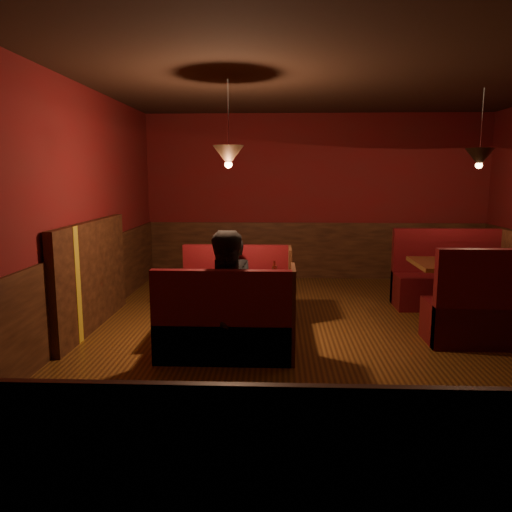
{
  "coord_description": "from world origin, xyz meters",
  "views": [
    {
      "loc": [
        -0.69,
        -5.41,
        1.85
      ],
      "look_at": [
        -0.92,
        0.08,
        0.95
      ],
      "focal_mm": 35.0,
      "sensor_mm": 36.0,
      "label": 1
    }
  ],
  "objects_px": {
    "main_bench_far": "(237,297)",
    "second_bench_near": "(502,315)",
    "main_bench_near": "(226,331)",
    "second_table": "(471,278)",
    "diner_b": "(231,278)",
    "second_bench_far": "(450,282)",
    "diner_a": "(233,266)",
    "main_table": "(231,293)"
  },
  "relations": [
    {
      "from": "main_bench_far",
      "to": "second_bench_near",
      "type": "distance_m",
      "value": 3.07
    },
    {
      "from": "main_bench_near",
      "to": "second_table",
      "type": "height_order",
      "value": "main_bench_near"
    },
    {
      "from": "second_table",
      "to": "second_bench_near",
      "type": "relative_size",
      "value": 0.9
    },
    {
      "from": "main_bench_near",
      "to": "second_bench_near",
      "type": "relative_size",
      "value": 0.91
    },
    {
      "from": "second_bench_near",
      "to": "diner_b",
      "type": "height_order",
      "value": "diner_b"
    },
    {
      "from": "second_bench_far",
      "to": "main_bench_far",
      "type": "bearing_deg",
      "value": -165.35
    },
    {
      "from": "second_bench_far",
      "to": "diner_b",
      "type": "height_order",
      "value": "diner_b"
    },
    {
      "from": "main_bench_near",
      "to": "second_bench_near",
      "type": "bearing_deg",
      "value": 10.7
    },
    {
      "from": "diner_b",
      "to": "diner_a",
      "type": "bearing_deg",
      "value": 75.49
    },
    {
      "from": "main_bench_far",
      "to": "second_bench_near",
      "type": "xyz_separation_m",
      "value": [
        2.94,
        -0.88,
        0.05
      ]
    },
    {
      "from": "diner_b",
      "to": "second_bench_near",
      "type": "bearing_deg",
      "value": -10.11
    },
    {
      "from": "diner_b",
      "to": "second_bench_far",
      "type": "bearing_deg",
      "value": 17.2
    },
    {
      "from": "main_table",
      "to": "second_table",
      "type": "bearing_deg",
      "value": 12.75
    },
    {
      "from": "main_bench_far",
      "to": "diner_a",
      "type": "xyz_separation_m",
      "value": [
        -0.03,
        -0.14,
        0.43
      ]
    },
    {
      "from": "second_bench_near",
      "to": "diner_a",
      "type": "xyz_separation_m",
      "value": [
        -2.98,
        0.74,
        0.38
      ]
    },
    {
      "from": "main_table",
      "to": "diner_b",
      "type": "height_order",
      "value": "diner_b"
    },
    {
      "from": "diner_a",
      "to": "diner_b",
      "type": "bearing_deg",
      "value": 99.08
    },
    {
      "from": "main_bench_near",
      "to": "diner_a",
      "type": "bearing_deg",
      "value": 91.44
    },
    {
      "from": "main_table",
      "to": "diner_a",
      "type": "distance_m",
      "value": 0.61
    },
    {
      "from": "main_table",
      "to": "second_bench_near",
      "type": "xyz_separation_m",
      "value": [
        2.96,
        -0.16,
        -0.18
      ]
    },
    {
      "from": "main_table",
      "to": "diner_b",
      "type": "bearing_deg",
      "value": -83.84
    },
    {
      "from": "diner_b",
      "to": "main_table",
      "type": "bearing_deg",
      "value": 77.66
    },
    {
      "from": "second_bench_far",
      "to": "main_table",
      "type": "bearing_deg",
      "value": -153.28
    },
    {
      "from": "second_bench_near",
      "to": "diner_b",
      "type": "relative_size",
      "value": 0.93
    },
    {
      "from": "main_bench_near",
      "to": "diner_a",
      "type": "xyz_separation_m",
      "value": [
        -0.03,
        1.3,
        0.43
      ]
    },
    {
      "from": "main_table",
      "to": "second_bench_near",
      "type": "distance_m",
      "value": 2.97
    },
    {
      "from": "second_bench_near",
      "to": "main_bench_far",
      "type": "bearing_deg",
      "value": 163.29
    },
    {
      "from": "second_table",
      "to": "main_table",
      "type": "bearing_deg",
      "value": -167.25
    },
    {
      "from": "main_bench_far",
      "to": "second_bench_near",
      "type": "bearing_deg",
      "value": -16.71
    },
    {
      "from": "main_bench_far",
      "to": "second_bench_near",
      "type": "relative_size",
      "value": 0.91
    },
    {
      "from": "second_table",
      "to": "diner_b",
      "type": "relative_size",
      "value": 0.84
    },
    {
      "from": "main_bench_far",
      "to": "diner_a",
      "type": "bearing_deg",
      "value": -102.87
    },
    {
      "from": "second_bench_far",
      "to": "main_bench_near",
      "type": "bearing_deg",
      "value": -143.11
    },
    {
      "from": "main_table",
      "to": "diner_b",
      "type": "xyz_separation_m",
      "value": [
        0.06,
        -0.59,
        0.3
      ]
    },
    {
      "from": "main_bench_far",
      "to": "diner_a",
      "type": "height_order",
      "value": "diner_a"
    },
    {
      "from": "main_bench_near",
      "to": "diner_a",
      "type": "distance_m",
      "value": 1.37
    },
    {
      "from": "second_table",
      "to": "diner_a",
      "type": "bearing_deg",
      "value": -178.34
    },
    {
      "from": "second_table",
      "to": "second_bench_near",
      "type": "xyz_separation_m",
      "value": [
        0.03,
        -0.83,
        -0.23
      ]
    },
    {
      "from": "main_table",
      "to": "main_bench_far",
      "type": "distance_m",
      "value": 0.75
    },
    {
      "from": "main_bench_far",
      "to": "second_table",
      "type": "bearing_deg",
      "value": -1.12
    },
    {
      "from": "second_table",
      "to": "second_bench_near",
      "type": "distance_m",
      "value": 0.86
    },
    {
      "from": "main_table",
      "to": "second_bench_far",
      "type": "relative_size",
      "value": 0.83
    }
  ]
}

